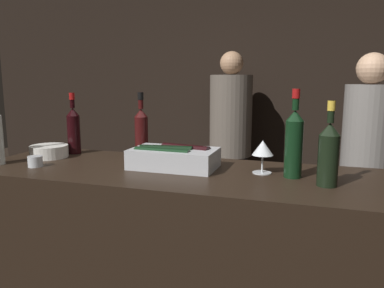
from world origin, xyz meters
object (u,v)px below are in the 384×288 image
(red_wine_bottle_burgundy, at_px, (294,141))
(person_in_hoodie, at_px, (230,138))
(red_wine_bottle_black_foil, at_px, (141,130))
(red_wine_bottle_tall, at_px, (74,129))
(wine_glass, at_px, (263,149))
(ice_bin_with_bottles, at_px, (173,157))
(champagne_bottle, at_px, (329,152))
(person_blond_tee, at_px, (365,162))
(bowl_white, at_px, (49,151))
(candle_votive, at_px, (35,161))

(red_wine_bottle_burgundy, relative_size, person_in_hoodie, 0.21)
(red_wine_bottle_burgundy, height_order, person_in_hoodie, person_in_hoodie)
(red_wine_bottle_black_foil, distance_m, red_wine_bottle_tall, 0.39)
(wine_glass, relative_size, red_wine_bottle_black_foil, 0.43)
(ice_bin_with_bottles, bearing_deg, champagne_bottle, -8.57)
(wine_glass, bearing_deg, champagne_bottle, -25.33)
(red_wine_bottle_burgundy, relative_size, person_blond_tee, 0.22)
(wine_glass, height_order, person_in_hoodie, person_in_hoodie)
(wine_glass, bearing_deg, red_wine_bottle_tall, 172.82)
(ice_bin_with_bottles, bearing_deg, bowl_white, 178.22)
(wine_glass, xyz_separation_m, candle_votive, (-1.04, -0.20, -0.08))
(bowl_white, xyz_separation_m, champagne_bottle, (1.39, -0.12, 0.10))
(red_wine_bottle_black_foil, height_order, champagne_bottle, red_wine_bottle_black_foil)
(red_wine_bottle_tall, bearing_deg, ice_bin_with_bottles, -13.62)
(red_wine_bottle_burgundy, height_order, red_wine_bottle_tall, red_wine_bottle_burgundy)
(red_wine_bottle_black_foil, relative_size, champagne_bottle, 1.04)
(wine_glass, bearing_deg, person_blond_tee, 63.90)
(red_wine_bottle_black_foil, bearing_deg, wine_glass, -15.28)
(candle_votive, distance_m, red_wine_bottle_burgundy, 1.19)
(person_in_hoodie, relative_size, person_blond_tee, 1.04)
(candle_votive, bearing_deg, bowl_white, 112.05)
(red_wine_bottle_tall, bearing_deg, wine_glass, -7.18)
(bowl_white, xyz_separation_m, person_in_hoodie, (0.61, 1.75, -0.16))
(wine_glass, distance_m, person_in_hoodie, 1.84)
(candle_votive, xyz_separation_m, person_blond_tee, (1.61, 1.36, -0.18))
(red_wine_bottle_black_foil, relative_size, red_wine_bottle_tall, 1.02)
(wine_glass, bearing_deg, candle_votive, -168.89)
(candle_votive, distance_m, person_in_hoodie, 2.03)
(bowl_white, bearing_deg, ice_bin_with_bottles, -1.78)
(ice_bin_with_bottles, relative_size, red_wine_bottle_burgundy, 1.07)
(ice_bin_with_bottles, distance_m, red_wine_bottle_tall, 0.67)
(wine_glass, height_order, champagne_bottle, champagne_bottle)
(bowl_white, distance_m, wine_glass, 1.13)
(candle_votive, relative_size, champagne_bottle, 0.21)
(ice_bin_with_bottles, distance_m, person_blond_tee, 1.55)
(candle_votive, bearing_deg, person_blond_tee, 40.25)
(ice_bin_with_bottles, distance_m, wine_glass, 0.41)
(bowl_white, relative_size, candle_votive, 2.88)
(ice_bin_with_bottles, height_order, red_wine_bottle_burgundy, red_wine_bottle_burgundy)
(red_wine_bottle_black_foil, bearing_deg, red_wine_bottle_tall, -172.73)
(candle_votive, xyz_separation_m, red_wine_bottle_tall, (-0.02, 0.34, 0.11))
(wine_glass, xyz_separation_m, red_wine_bottle_burgundy, (0.13, -0.03, 0.05))
(bowl_white, relative_size, person_in_hoodie, 0.11)
(bowl_white, bearing_deg, wine_glass, 0.09)
(bowl_white, xyz_separation_m, red_wine_bottle_tall, (0.06, 0.14, 0.10))
(champagne_bottle, bearing_deg, bowl_white, 174.90)
(ice_bin_with_bottles, xyz_separation_m, person_blond_tee, (0.98, 1.18, -0.21))
(ice_bin_with_bottles, xyz_separation_m, bowl_white, (-0.71, 0.02, -0.02))
(bowl_white, distance_m, candle_votive, 0.22)
(ice_bin_with_bottles, xyz_separation_m, red_wine_bottle_tall, (-0.65, 0.16, 0.09))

